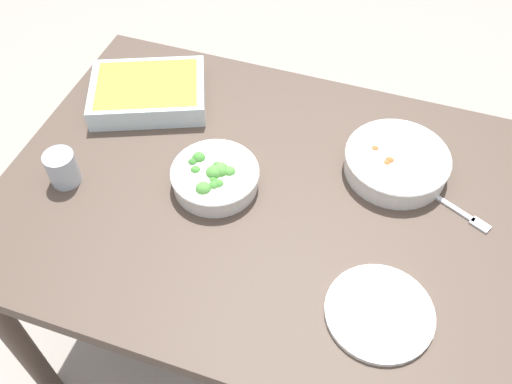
# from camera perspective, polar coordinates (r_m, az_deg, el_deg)

# --- Properties ---
(ground_plane) EXTENTS (6.00, 6.00, 0.00)m
(ground_plane) POSITION_cam_1_polar(r_m,az_deg,el_deg) (1.97, 0.00, -13.76)
(ground_plane) COLOR #9E9389
(dining_table) EXTENTS (1.20, 0.90, 0.74)m
(dining_table) POSITION_cam_1_polar(r_m,az_deg,el_deg) (1.41, 0.00, -2.32)
(dining_table) COLOR #4C3D33
(dining_table) RESTS_ON ground_plane
(stew_bowl) EXTENTS (0.25, 0.25, 0.06)m
(stew_bowl) POSITION_cam_1_polar(r_m,az_deg,el_deg) (1.40, 13.92, 2.96)
(stew_bowl) COLOR silver
(stew_bowl) RESTS_ON dining_table
(broccoli_bowl) EXTENTS (0.21, 0.21, 0.07)m
(broccoli_bowl) POSITION_cam_1_polar(r_m,az_deg,el_deg) (1.33, -4.15, 1.57)
(broccoli_bowl) COLOR silver
(broccoli_bowl) RESTS_ON dining_table
(baking_dish) EXTENTS (0.36, 0.32, 0.06)m
(baking_dish) POSITION_cam_1_polar(r_m,az_deg,el_deg) (1.56, -10.79, 9.89)
(baking_dish) COLOR silver
(baking_dish) RESTS_ON dining_table
(drink_cup) EXTENTS (0.07, 0.07, 0.08)m
(drink_cup) POSITION_cam_1_polar(r_m,az_deg,el_deg) (1.41, -18.84, 2.16)
(drink_cup) COLOR #B2BCC6
(drink_cup) RESTS_ON dining_table
(side_plate) EXTENTS (0.22, 0.22, 0.01)m
(side_plate) POSITION_cam_1_polar(r_m,az_deg,el_deg) (1.18, 12.29, -11.76)
(side_plate) COLOR white
(side_plate) RESTS_ON dining_table
(spoon_by_stew) EXTENTS (0.04, 0.18, 0.01)m
(spoon_by_stew) POSITION_cam_1_polar(r_m,az_deg,el_deg) (1.39, 13.21, 1.02)
(spoon_by_stew) COLOR silver
(spoon_by_stew) RESTS_ON dining_table
(fork_on_table) EXTENTS (0.17, 0.09, 0.01)m
(fork_on_table) POSITION_cam_1_polar(r_m,az_deg,el_deg) (1.38, 19.79, -1.89)
(fork_on_table) COLOR silver
(fork_on_table) RESTS_ON dining_table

